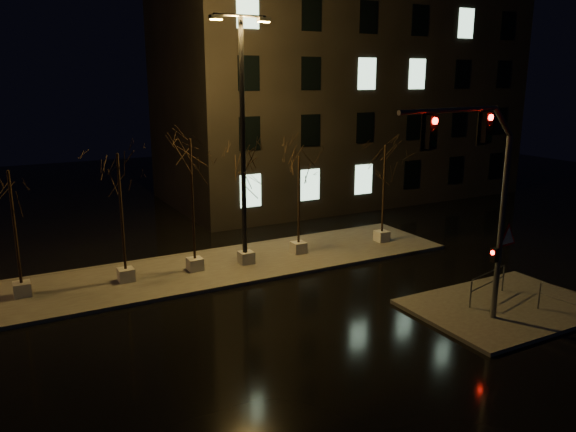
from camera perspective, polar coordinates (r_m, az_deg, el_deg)
ground at (r=21.23m, az=-0.01°, el=-9.91°), size 90.00×90.00×0.00m
median at (r=26.28m, az=-6.25°, el=-5.05°), size 22.00×5.00×0.15m
sidewalk_corner at (r=23.16m, az=21.14°, el=-8.60°), size 7.00×5.00×0.15m
building at (r=42.10m, az=5.27°, el=12.36°), size 25.00×12.00×15.00m
tree_0 at (r=23.80m, az=-26.30°, el=1.54°), size 1.80×1.80×5.16m
tree_1 at (r=23.93m, az=-16.77°, el=3.25°), size 1.80×1.80×5.59m
tree_2 at (r=24.60m, az=-9.82°, el=4.74°), size 1.80×1.80×6.05m
tree_3 at (r=25.39m, az=-4.42°, el=3.41°), size 1.80×1.80×5.03m
tree_4 at (r=26.89m, az=1.11°, el=3.88°), size 1.80×1.80×4.93m
tree_5 at (r=29.31m, az=9.79°, el=4.95°), size 1.80×1.80×5.23m
traffic_signal_mast at (r=19.49m, az=19.21°, el=2.88°), size 6.15×0.78×7.54m
streetlight_main at (r=25.02m, az=-4.64°, el=9.10°), size 2.74×0.31×11.00m
guard_rail_a at (r=23.26m, az=19.65°, el=-6.26°), size 2.50×0.68×1.11m
guard_rail_b at (r=22.53m, az=26.70°, el=-7.67°), size 0.35×2.29×1.09m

